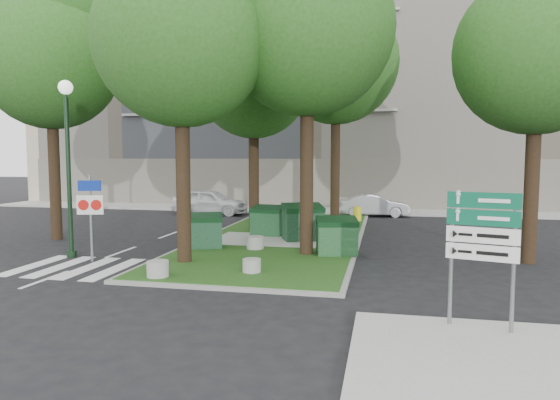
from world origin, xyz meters
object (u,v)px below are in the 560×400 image
(dumpster_c, at_px, (303,222))
(dumpster_a, at_px, (204,231))
(car_white, at_px, (210,202))
(tree_street_right, at_px, (541,37))
(bollard_right, at_px, (252,265))
(tree_median_near_right, at_px, (310,12))
(tree_median_near_left, at_px, (184,23))
(tree_median_far, at_px, (338,50))
(dumpster_b, at_px, (268,221))
(bollard_left, at_px, (158,269))
(car_silver, at_px, (374,205))
(street_lamp, at_px, (68,147))
(directional_sign, at_px, (482,238))
(tree_street_left, at_px, (53,47))
(litter_bin, at_px, (357,214))
(tree_median_mid, at_px, (256,71))
(dumpster_d, at_px, (337,236))
(traffic_sign_pole, at_px, (91,206))

(dumpster_c, bearing_deg, dumpster_a, -167.24)
(dumpster_a, relative_size, dumpster_c, 0.84)
(dumpster_c, height_order, car_white, dumpster_c)
(tree_street_right, xyz_separation_m, bollard_right, (-8.17, -3.52, -6.68))
(tree_median_near_right, relative_size, tree_street_right, 1.14)
(tree_median_near_left, height_order, tree_median_near_right, tree_median_near_right)
(tree_median_near_left, bearing_deg, tree_median_far, 68.72)
(dumpster_b, bearing_deg, bollard_right, -72.64)
(dumpster_a, xyz_separation_m, bollard_left, (0.33, -4.40, -0.37))
(tree_median_near_right, distance_m, bollard_left, 9.35)
(dumpster_a, height_order, car_silver, dumpster_a)
(street_lamp, bearing_deg, directional_sign, -22.13)
(street_lamp, bearing_deg, tree_street_left, 130.64)
(tree_street_right, relative_size, street_lamp, 1.73)
(dumpster_c, height_order, car_silver, dumpster_c)
(litter_bin, xyz_separation_m, car_white, (-8.54, 2.06, 0.27))
(tree_median_mid, height_order, dumpster_c, tree_median_mid)
(dumpster_c, relative_size, car_white, 0.42)
(tree_street_right, height_order, dumpster_c, tree_street_right)
(dumpster_a, relative_size, dumpster_b, 1.07)
(litter_bin, relative_size, car_silver, 0.19)
(tree_median_near_right, bearing_deg, litter_bin, 82.87)
(dumpster_c, relative_size, bollard_right, 3.53)
(tree_median_near_left, bearing_deg, tree_street_right, 13.39)
(tree_median_near_right, distance_m, tree_street_right, 7.09)
(bollard_left, bearing_deg, tree_street_right, 23.44)
(dumpster_a, height_order, dumpster_b, dumpster_b)
(dumpster_d, bearing_deg, dumpster_a, 163.68)
(tree_median_mid, bearing_deg, dumpster_a, -101.46)
(tree_median_near_left, relative_size, tree_median_far, 0.88)
(dumpster_c, height_order, bollard_left, dumpster_c)
(tree_street_right, distance_m, bollard_right, 11.13)
(bollard_right, height_order, directional_sign, directional_sign)
(tree_median_near_left, bearing_deg, tree_street_left, 153.43)
(car_white, bearing_deg, bollard_left, -163.21)
(tree_median_near_left, distance_m, tree_median_near_right, 4.09)
(directional_sign, bearing_deg, car_silver, 112.21)
(dumpster_c, xyz_separation_m, traffic_sign_pole, (-6.04, -4.78, 0.97))
(tree_street_left, height_order, bollard_left, tree_street_left)
(tree_street_left, height_order, street_lamp, tree_street_left)
(street_lamp, bearing_deg, tree_median_mid, 52.24)
(dumpster_b, xyz_separation_m, dumpster_c, (1.60, -0.91, 0.09))
(bollard_left, height_order, traffic_sign_pole, traffic_sign_pole)
(bollard_right, bearing_deg, car_white, 114.14)
(tree_median_near_left, distance_m, dumpster_d, 8.20)
(tree_median_far, xyz_separation_m, street_lamp, (-7.98, -9.17, -4.66))
(dumpster_b, bearing_deg, tree_street_left, -158.30)
(tree_median_far, xyz_separation_m, bollard_right, (-1.37, -10.52, -8.02))
(tree_street_left, distance_m, street_lamp, 5.78)
(car_silver, bearing_deg, dumpster_a, 147.55)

